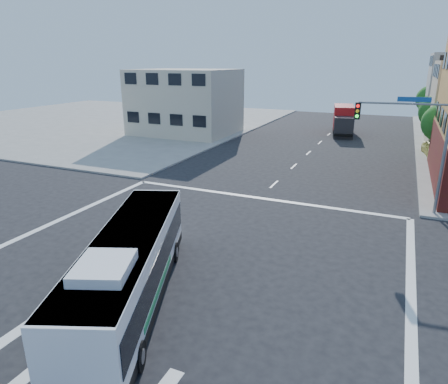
% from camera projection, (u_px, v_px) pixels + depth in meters
% --- Properties ---
extents(ground, '(120.00, 120.00, 0.00)m').
position_uv_depth(ground, '(194.00, 257.00, 19.11)').
color(ground, black).
rests_on(ground, ground).
extents(sidewalk_nw, '(50.00, 50.00, 0.15)m').
position_uv_depth(sidewalk_nw, '(102.00, 120.00, 62.94)').
color(sidewalk_nw, gray).
rests_on(sidewalk_nw, ground).
extents(building_west, '(12.06, 10.06, 8.00)m').
position_uv_depth(building_west, '(185.00, 102.00, 50.45)').
color(building_west, beige).
rests_on(building_west, ground).
extents(signal_mast_ne, '(7.91, 1.13, 8.07)m').
position_uv_depth(signal_mast_ne, '(415.00, 132.00, 23.30)').
color(signal_mast_ne, gray).
rests_on(signal_mast_ne, ground).
extents(street_tree_a, '(3.60, 3.60, 5.53)m').
position_uv_depth(street_tree_a, '(443.00, 121.00, 37.69)').
color(street_tree_a, '#362513').
rests_on(street_tree_a, ground).
extents(street_tree_b, '(3.80, 3.80, 5.79)m').
position_uv_depth(street_tree_b, '(438.00, 110.00, 44.60)').
color(street_tree_b, '#362513').
rests_on(street_tree_b, ground).
extents(street_tree_c, '(3.40, 3.40, 5.29)m').
position_uv_depth(street_tree_c, '(434.00, 106.00, 51.64)').
color(street_tree_c, '#362513').
rests_on(street_tree_c, ground).
extents(street_tree_d, '(4.00, 4.00, 6.03)m').
position_uv_depth(street_tree_d, '(431.00, 97.00, 58.46)').
color(street_tree_d, '#362513').
rests_on(street_tree_d, ground).
extents(transit_bus, '(6.14, 10.90, 3.20)m').
position_uv_depth(transit_bus, '(130.00, 267.00, 14.98)').
color(transit_bus, black).
rests_on(transit_bus, ground).
extents(box_truck, '(3.54, 8.14, 3.54)m').
position_uv_depth(box_truck, '(343.00, 121.00, 50.81)').
color(box_truck, black).
rests_on(box_truck, ground).
extents(parked_car, '(2.36, 4.47, 1.45)m').
position_uv_depth(parked_car, '(434.00, 149.00, 39.33)').
color(parked_car, '#D1C757').
rests_on(parked_car, ground).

